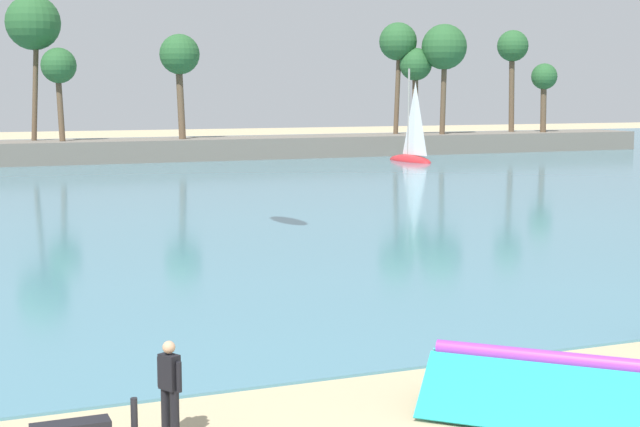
{
  "coord_description": "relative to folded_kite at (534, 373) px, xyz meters",
  "views": [
    {
      "loc": [
        -5.92,
        -10.13,
        5.66
      ],
      "look_at": [
        1.84,
        8.83,
        3.02
      ],
      "focal_mm": 53.2,
      "sensor_mm": 36.0,
      "label": 1
    }
  ],
  "objects": [
    {
      "name": "folded_kite",
      "position": [
        0.0,
        0.0,
        0.0
      ],
      "size": [
        4.36,
        4.33,
        1.11
      ],
      "color": "#1EADB2",
      "rests_on": "ground"
    },
    {
      "name": "person_rigging_by_gear",
      "position": [
        -6.25,
        1.16,
        0.15
      ],
      "size": [
        0.34,
        0.5,
        1.67
      ],
      "color": "black",
      "rests_on": "ground"
    },
    {
      "name": "palm_headland",
      "position": [
        0.32,
        63.46,
        2.05
      ],
      "size": [
        115.03,
        6.68,
        13.14
      ],
      "color": "slate",
      "rests_on": "ground"
    },
    {
      "name": "sailboat_mid_bay",
      "position": [
        26.06,
        54.28,
        0.04
      ],
      "size": [
        2.21,
        5.64,
        7.97
      ],
      "color": "red",
      "rests_on": "sea"
    },
    {
      "name": "sea",
      "position": [
        -3.7,
        53.3,
        -0.71
      ],
      "size": [
        220.0,
        100.3,
        0.06
      ],
      "primitive_type": "cube",
      "color": "teal",
      "rests_on": "ground"
    }
  ]
}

